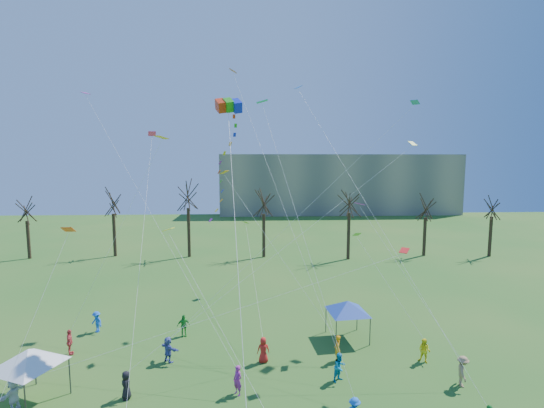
{
  "coord_description": "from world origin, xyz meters",
  "views": [
    {
      "loc": [
        0.27,
        -15.54,
        13.33
      ],
      "look_at": [
        1.25,
        5.0,
        11.0
      ],
      "focal_mm": 25.0,
      "sensor_mm": 36.0,
      "label": 1
    }
  ],
  "objects_px": {
    "distant_building": "(337,184)",
    "canopy_tent_white": "(29,357)",
    "big_box_kite": "(228,170)",
    "canopy_tent_blue": "(348,307)"
  },
  "relations": [
    {
      "from": "distant_building",
      "to": "canopy_tent_white",
      "type": "distance_m",
      "value": 84.63
    },
    {
      "from": "canopy_tent_white",
      "to": "distant_building",
      "type": "bearing_deg",
      "value": 66.18
    },
    {
      "from": "big_box_kite",
      "to": "canopy_tent_white",
      "type": "bearing_deg",
      "value": -160.03
    },
    {
      "from": "canopy_tent_white",
      "to": "canopy_tent_blue",
      "type": "height_order",
      "value": "canopy_tent_white"
    },
    {
      "from": "distant_building",
      "to": "big_box_kite",
      "type": "height_order",
      "value": "big_box_kite"
    },
    {
      "from": "distant_building",
      "to": "canopy_tent_white",
      "type": "height_order",
      "value": "distant_building"
    },
    {
      "from": "big_box_kite",
      "to": "canopy_tent_blue",
      "type": "height_order",
      "value": "big_box_kite"
    },
    {
      "from": "distant_building",
      "to": "canopy_tent_white",
      "type": "bearing_deg",
      "value": -113.82
    },
    {
      "from": "big_box_kite",
      "to": "canopy_tent_blue",
      "type": "relative_size",
      "value": 5.0
    },
    {
      "from": "big_box_kite",
      "to": "canopy_tent_white",
      "type": "height_order",
      "value": "big_box_kite"
    }
  ]
}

